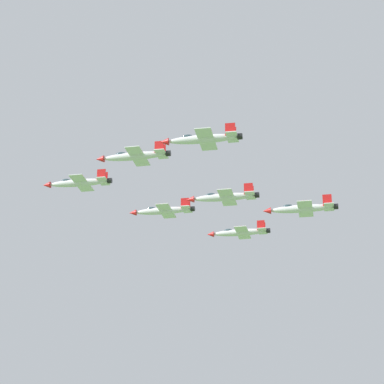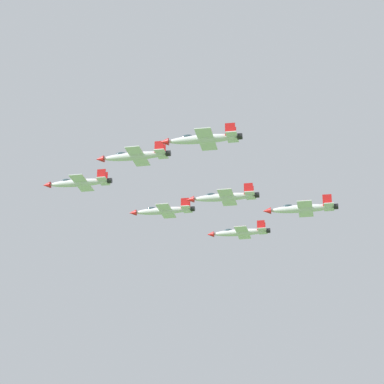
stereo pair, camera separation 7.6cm
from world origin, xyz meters
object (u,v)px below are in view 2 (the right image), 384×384
Objects in this scene: jet_left_wingman at (135,156)px; jet_slot_rear at (224,197)px; jet_right_outer at (240,232)px; jet_lead at (79,183)px; jet_left_outer at (203,139)px; jet_trailing at (302,208)px; jet_right_wingman at (163,211)px.

jet_slot_rear is at bearing -138.57° from jet_left_wingman.
jet_left_wingman is at bearing 69.66° from jet_right_outer.
jet_left_wingman is 53.04m from jet_right_outer.
jet_left_wingman is 0.99× the size of jet_slot_rear.
jet_lead is 1.05× the size of jet_left_outer.
jet_lead is at bearing 0.34° from jet_slot_rear.
jet_right_outer is 32.90m from jet_slot_rear.
jet_right_outer is at bearing -59.28° from jet_trailing.
jet_trailing is (-35.73, 22.05, -8.22)m from jet_right_wingman.
jet_trailing is at bearing 157.39° from jet_right_wingman.
jet_left_wingman is 1.03× the size of jet_left_outer.
jet_left_outer is 65.70m from jet_right_outer.
jet_right_wingman reaches higher than jet_slot_rear.
jet_lead is 50.95m from jet_right_outer.
jet_lead reaches higher than jet_right_wingman.
jet_left_wingman is at bearing 90.42° from jet_right_wingman.
jet_right_wingman is 1.03× the size of jet_left_outer.
jet_lead is 1.02× the size of jet_right_outer.
jet_left_outer is 0.97× the size of jet_right_outer.
jet_left_outer is (-33.25, 38.29, -6.31)m from jet_lead.
jet_right_wingman reaches higher than jet_right_outer.
jet_lead is at bearing 41.44° from jet_right_outer.
jet_right_outer is at bearing -139.22° from jet_right_wingman.
jet_lead is at bearing 40.78° from jet_right_wingman.
jet_slot_rear is at bearing 179.75° from jet_lead.
jet_left_wingman reaches higher than jet_left_outer.
jet_lead is 1.01× the size of jet_slot_rear.
jet_slot_rear is at bearing 0.25° from jet_trailing.
jet_lead reaches higher than jet_right_outer.
jet_right_outer is at bearing -90.61° from jet_left_outer.
jet_right_wingman is at bearing 41.44° from jet_right_outer.
jet_right_wingman is 42.78m from jet_trailing.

